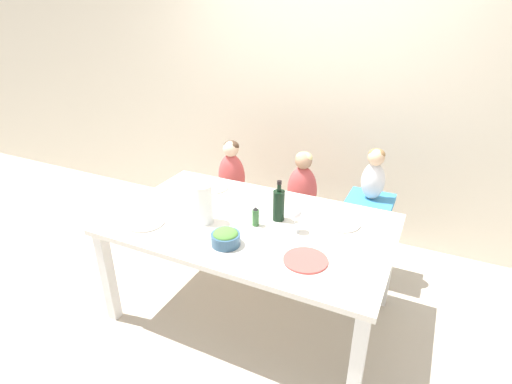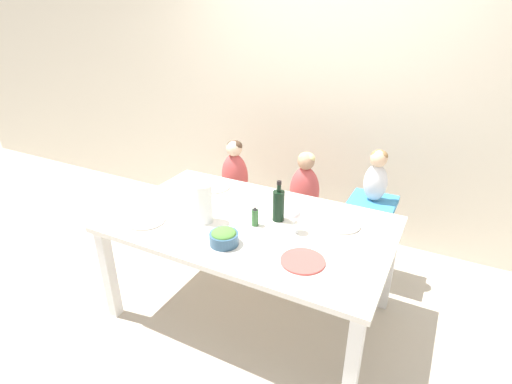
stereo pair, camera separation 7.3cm
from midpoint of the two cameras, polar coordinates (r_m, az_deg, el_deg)
name	(u,v)px [view 1 (the left image)]	position (r m, az deg, el deg)	size (l,w,h in m)	color
ground_plane	(251,309)	(3.00, -1.41, -16.38)	(14.00, 14.00, 0.00)	#BCB2A3
wall_back	(322,86)	(3.59, 8.77, 14.77)	(10.00, 0.06, 2.70)	beige
dining_table	(251,232)	(2.61, -1.57, -5.81)	(1.78, 1.07, 0.72)	silver
chair_far_left	(232,205)	(3.56, -3.96, -1.81)	(0.39, 0.38, 0.45)	silver
chair_far_center	(300,220)	(3.33, 5.73, -3.99)	(0.39, 0.38, 0.45)	silver
chair_right_highchair	(368,217)	(3.14, 15.07, -3.44)	(0.33, 0.32, 0.69)	silver
person_child_left	(232,171)	(3.42, -4.12, 3.00)	(0.24, 0.17, 0.52)	#C64C4C
person_child_center	(302,184)	(3.18, 5.99, 1.09)	(0.24, 0.17, 0.52)	#C64C4C
person_baby_right	(374,173)	(2.99, 15.85, 2.64)	(0.17, 0.12, 0.39)	silver
wine_bottle	(279,205)	(2.55, 2.45, -1.81)	(0.08, 0.08, 0.28)	black
paper_towel_roll	(203,204)	(2.54, -8.33, -1.69)	(0.12, 0.12, 0.26)	white
wine_glass_near	(295,214)	(2.43, 4.74, -3.22)	(0.08, 0.08, 0.16)	white
salad_bowl_large	(226,237)	(2.33, -5.25, -6.48)	(0.17, 0.17, 0.10)	#335675
dinner_plate_front_left	(145,222)	(2.66, -16.29, -4.20)	(0.25, 0.25, 0.01)	silver
dinner_plate_back_left	(212,187)	(3.06, -6.98, 0.68)	(0.25, 0.25, 0.01)	silver
dinner_plate_back_right	(341,223)	(2.60, 11.26, -4.36)	(0.25, 0.25, 0.01)	silver
dinner_plate_front_right	(305,260)	(2.22, 6.14, -9.67)	(0.25, 0.25, 0.01)	#D14C47
condiment_bottle_hot_sauce	(256,217)	(2.51, -0.89, -3.54)	(0.04, 0.04, 0.13)	#336633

